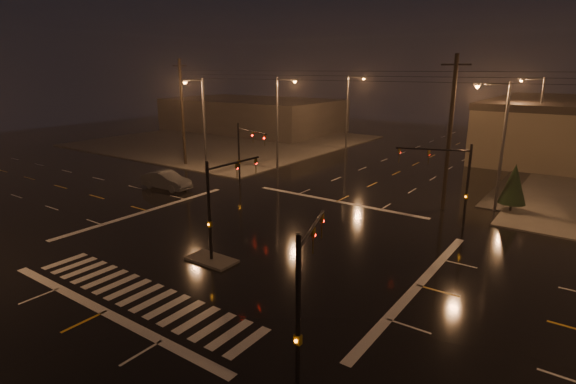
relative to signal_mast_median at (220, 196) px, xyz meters
The scene contains 20 objects.
ground 4.85m from the signal_mast_median, 90.00° to the left, with size 140.00×140.00×0.00m, color black.
sidewalk_nw 44.80m from the signal_mast_median, 132.21° to the left, with size 36.00×36.00×0.12m, color #4A4742.
median_island 3.79m from the signal_mast_median, 90.00° to the right, with size 3.00×1.60×0.15m, color #4A4742.
crosswalk 7.01m from the signal_mast_median, 90.00° to the right, with size 15.00×2.60×0.01m, color beige.
stop_bar_near 8.77m from the signal_mast_median, 90.00° to the right, with size 16.00×0.50×0.01m, color beige.
stop_bar_far 14.56m from the signal_mast_median, 90.00° to the left, with size 16.00×0.50×0.01m, color beige.
commercial_block 57.07m from the signal_mast_median, 127.83° to the left, with size 30.00×18.00×5.60m, color #3A3633.
signal_mast_median is the anchor object (origin of this frame).
signal_mast_ne 16.27m from the signal_mast_median, 54.28° to the left, with size 4.84×1.86×6.00m.
signal_mast_nw 16.27m from the signal_mast_median, 125.72° to the left, with size 4.84×1.86×6.00m.
signal_mast_se 12.22m from the signal_mast_median, 33.15° to the right, with size 1.55×3.87×6.00m.
streetlight_1 23.94m from the signal_mast_median, 117.96° to the left, with size 2.77×0.32×10.00m.
streetlight_2 38.78m from the signal_mast_median, 106.79° to the left, with size 2.77×0.32×10.00m.
streetlight_3 22.20m from the signal_mast_median, 59.61° to the left, with size 2.77×0.32×10.00m.
streetlight_4 40.69m from the signal_mast_median, 74.03° to the left, with size 2.77×0.32×10.00m.
streetlight_5 21.53m from the signal_mast_median, 138.30° to the left, with size 0.32×2.77×10.00m.
utility_pole_0 27.95m from the signal_mast_median, 142.19° to the left, with size 2.20×0.32×12.00m.
utility_pole_1 19.00m from the signal_mast_median, 64.89° to the left, with size 2.20×0.32×12.00m.
conifer_0 23.22m from the signal_mast_median, 57.15° to the left, with size 2.03×2.03×3.87m.
car_crossing 17.48m from the signal_mast_median, 150.71° to the left, with size 1.77×5.07×1.67m, color #515558.
Camera 1 is at (17.72, -21.27, 10.93)m, focal length 28.00 mm.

